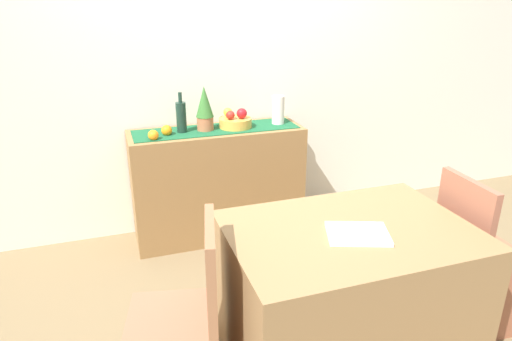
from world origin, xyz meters
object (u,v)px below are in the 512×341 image
open_book (358,234)px  ceramic_vase (278,110)px  dining_table (345,294)px  sideboard_console (218,183)px  fruit_bowl (236,123)px  chair_by_corner (477,280)px  wine_bottle (181,117)px  potted_plant (205,108)px

open_book → ceramic_vase: bearing=102.8°
ceramic_vase → dining_table: size_ratio=0.19×
sideboard_console → fruit_bowl: (0.15, 0.00, 0.47)m
dining_table → open_book: size_ratio=4.18×
ceramic_vase → chair_by_corner: size_ratio=0.24×
wine_bottle → chair_by_corner: size_ratio=0.33×
dining_table → chair_by_corner: size_ratio=1.30×
fruit_bowl → wine_bottle: size_ratio=0.83×
sideboard_console → wine_bottle: size_ratio=4.38×
ceramic_vase → open_book: size_ratio=0.78×
wine_bottle → open_book: bearing=-70.9°
wine_bottle → dining_table: (0.54, -1.48, -0.60)m
chair_by_corner → wine_bottle: bearing=133.1°
ceramic_vase → dining_table: (-0.20, -1.48, -0.60)m
sideboard_console → chair_by_corner: bearing=-52.6°
fruit_bowl → dining_table: bearing=-84.8°
dining_table → wine_bottle: bearing=109.9°
potted_plant → wine_bottle: bearing=180.0°
potted_plant → sideboard_console: bearing=0.0°
wine_bottle → fruit_bowl: bearing=0.0°
sideboard_console → potted_plant: 0.60m
fruit_bowl → chair_by_corner: fruit_bowl is taller
fruit_bowl → open_book: fruit_bowl is taller
fruit_bowl → potted_plant: potted_plant is taller
potted_plant → open_book: size_ratio=1.16×
open_book → dining_table: bearing=108.9°
open_book → chair_by_corner: size_ratio=0.31×
open_book → chair_by_corner: chair_by_corner is taller
potted_plant → chair_by_corner: size_ratio=0.36×
sideboard_console → chair_by_corner: 1.87m
ceramic_vase → fruit_bowl: bearing=180.0°
fruit_bowl → chair_by_corner: 1.89m
dining_table → chair_by_corner: chair_by_corner is taller
sideboard_console → wine_bottle: wine_bottle is taller
fruit_bowl → dining_table: (0.13, -1.48, -0.53)m
ceramic_vase → chair_by_corner: (0.65, -1.48, -0.70)m
potted_plant → dining_table: (0.37, -1.48, -0.65)m
fruit_bowl → wine_bottle: bearing=180.0°
fruit_bowl → open_book: size_ratio=0.87×
chair_by_corner → potted_plant: bearing=129.3°
ceramic_vase → potted_plant: (-0.57, -0.00, 0.06)m
sideboard_console → dining_table: (0.28, -1.48, -0.06)m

